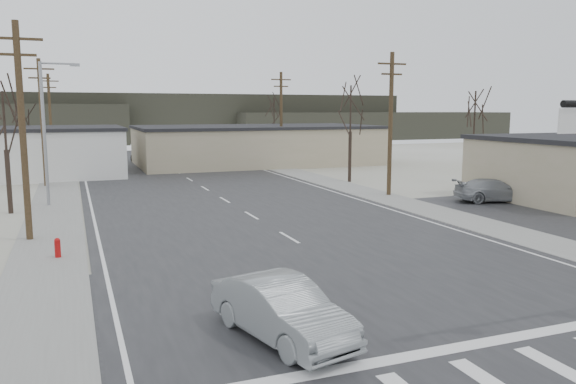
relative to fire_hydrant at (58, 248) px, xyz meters
name	(u,v)px	position (x,y,z in m)	size (l,w,h in m)	color
ground	(373,287)	(10.20, -8.00, -0.45)	(140.00, 140.00, 0.00)	silver
main_road	(246,213)	(10.20, 7.00, -0.43)	(18.00, 110.00, 0.05)	#242426
cross_road	(373,287)	(10.20, -8.00, -0.43)	(90.00, 10.00, 0.04)	#242426
sidewalk_left	(55,210)	(-0.40, 12.00, -0.42)	(3.00, 90.00, 0.06)	gray
sidewalk_right	(364,192)	(20.80, 12.00, -0.42)	(3.00, 90.00, 0.06)	gray
fire_hydrant	(58,248)	(0.00, 0.00, 0.00)	(0.24, 0.24, 0.87)	#A50C0C
building_right_far	(256,145)	(20.20, 36.00, 1.70)	(26.30, 14.30, 4.30)	tan
upole_left_b	(22,128)	(-1.30, 4.00, 4.77)	(2.20, 0.30, 10.00)	#463320
upole_left_c	(42,120)	(-1.30, 24.00, 4.77)	(2.20, 0.30, 10.00)	#463320
upole_left_d	(50,117)	(-1.30, 44.00, 4.77)	(2.20, 0.30, 10.00)	#463320
upole_right_a	(391,122)	(21.70, 10.00, 4.77)	(2.20, 0.30, 10.00)	#463320
upole_right_b	(281,118)	(21.70, 32.00, 4.77)	(2.20, 0.30, 10.00)	#463320
streetlight_main	(47,125)	(-0.60, 14.00, 4.64)	(2.40, 0.25, 9.00)	gray
tree_left_near	(5,124)	(-2.80, 12.00, 4.78)	(3.30, 3.30, 7.35)	#33241F
tree_right_mid	(351,111)	(22.70, 18.00, 5.48)	(3.74, 3.74, 8.33)	#33241F
tree_left_far	(21,107)	(-3.80, 38.00, 5.83)	(3.96, 3.96, 8.82)	#33241F
tree_right_far	(274,113)	(25.20, 44.00, 5.13)	(3.52, 3.52, 7.84)	#33241F
tree_lot	(475,116)	(32.20, 14.00, 5.13)	(3.52, 3.52, 7.84)	#33241F
hill_center	(200,118)	(25.20, 88.00, 4.05)	(80.00, 18.00, 9.00)	#333026
hill_right	(368,125)	(60.20, 82.00, 2.30)	(60.00, 18.00, 5.50)	#333026
sedan_crossing	(281,309)	(5.71, -11.00, 0.39)	(1.68, 4.83, 1.59)	gray
car_far_a	(183,160)	(11.92, 36.34, 0.26)	(1.87, 4.59, 1.33)	black
car_far_b	(141,154)	(8.56, 44.99, 0.34)	(1.75, 4.36, 1.48)	black
car_parked_silver	(494,190)	(26.66, 5.00, 0.33)	(2.09, 5.15, 1.49)	gray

